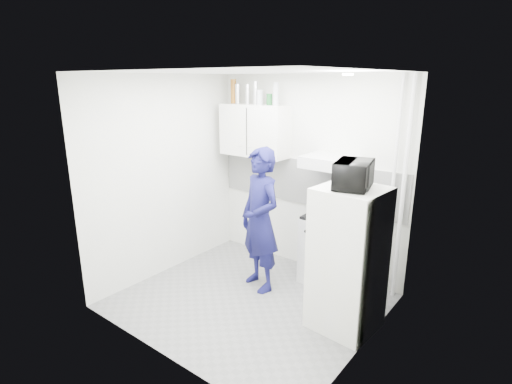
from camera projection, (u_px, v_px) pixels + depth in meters
The scene contains 24 objects.
floor at pixel (249, 301), 4.73m from camera, with size 2.80×2.80×0.00m, color slate.
ceiling at pixel (248, 72), 4.02m from camera, with size 2.80×2.80×0.00m, color white.
wall_back at pixel (307, 175), 5.32m from camera, with size 2.80×2.80×0.00m, color silver.
wall_left at pixel (165, 177), 5.20m from camera, with size 2.60×2.60×0.00m, color silver.
wall_right at pixel (371, 222), 3.55m from camera, with size 2.60×2.60×0.00m, color silver.
person at pixel (260, 220), 4.83m from camera, with size 0.65×0.42×1.77m, color #111142.
stove at pixel (326, 250), 5.09m from camera, with size 0.54×0.54×0.86m, color silver.
fridge at pixel (348, 260), 4.06m from camera, with size 0.63×0.63×1.52m, color white.
stove_top at pixel (328, 217), 4.97m from camera, with size 0.52×0.52×0.03m, color black.
saucepan at pixel (321, 211), 4.95m from camera, with size 0.20×0.20×0.11m, color silver.
microwave at pixel (354, 175), 3.82m from camera, with size 0.32×0.48×0.26m, color black.
bottle_a at pixel (233, 91), 5.57m from camera, with size 0.08×0.08×0.33m, color brown.
bottle_b at pixel (238, 94), 5.53m from camera, with size 0.07×0.07×0.27m, color silver.
bottle_c at pixel (247, 94), 5.43m from camera, with size 0.06×0.06×0.26m, color silver.
bottle_d at pixel (255, 93), 5.34m from camera, with size 0.07×0.07×0.31m, color silver.
canister_a at pixel (260, 97), 5.31m from camera, with size 0.08×0.08×0.20m, color #B2B7BC.
canister_b at pixel (269, 99), 5.23m from camera, with size 0.08×0.08×0.15m, color #144C1E.
bottle_e at pixel (276, 94), 5.14m from camera, with size 0.07×0.07×0.29m, color #B2B7BC.
upper_cabinet at pixel (255, 130), 5.48m from camera, with size 1.00×0.35×0.70m, color white.
range_hood at pixel (329, 162), 4.80m from camera, with size 0.60×0.50×0.14m, color silver.
backsplash at pixel (306, 182), 5.34m from camera, with size 2.74×0.03×0.60m, color white.
pipe_a at pixel (403, 192), 4.50m from camera, with size 0.05×0.05×2.60m, color silver.
pipe_b at pixel (392, 190), 4.57m from camera, with size 0.04×0.04×2.60m, color silver.
ceiling_spot_fixture at pixel (348, 74), 3.59m from camera, with size 0.10×0.10×0.02m, color white.
Camera 1 is at (2.64, -3.27, 2.52)m, focal length 28.00 mm.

